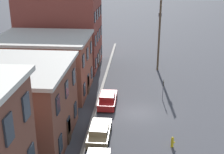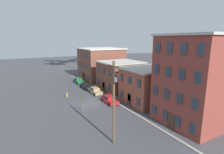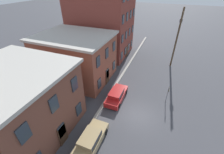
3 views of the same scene
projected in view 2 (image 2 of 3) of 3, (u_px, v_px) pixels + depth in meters
The scene contains 13 objects.
ground_plane at pixel (90, 103), 34.26m from camera, with size 200.00×200.00×0.00m, color #424247.
kerb_strip at pixel (110, 99), 36.40m from camera, with size 56.00×0.36×0.16m, color #9E998E.
apartment_corner at pixel (101, 63), 55.62m from camera, with size 12.09×12.19×9.63m.
apartment_midblock at pixel (120, 75), 43.70m from camera, with size 9.26×9.62×6.97m.
apartment_far at pixel (150, 85), 34.76m from camera, with size 8.60×10.53×6.86m.
apartment_annex at pixel (200, 79), 25.74m from camera, with size 9.39×11.47×13.02m.
car_green at pixel (78, 80), 50.08m from camera, with size 4.40×1.92×1.43m.
car_black at pixel (86, 86), 44.36m from camera, with size 4.40×1.92×1.43m.
car_tan at pixel (95, 90), 40.24m from camera, with size 4.40×1.92×1.43m.
car_red at pixel (109, 99), 34.31m from camera, with size 4.40×1.92×1.43m.
caution_sign at pixel (83, 103), 29.59m from camera, with size 0.87×0.08×2.48m.
utility_pole at pixel (114, 99), 19.89m from camera, with size 2.40×0.44×9.94m.
fire_hydrant at pixel (67, 95), 37.90m from camera, with size 0.24×0.34×0.96m.
Camera 2 is at (30.35, -12.16, 12.22)m, focal length 28.00 mm.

